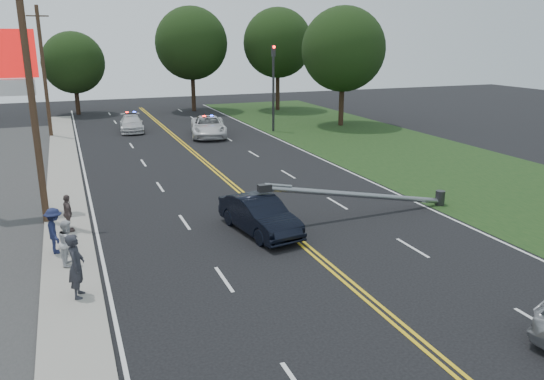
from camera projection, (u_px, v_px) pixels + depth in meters
name	position (u px, v px, depth m)	size (l,w,h in m)	color
ground	(388.00, 316.00, 15.13)	(120.00, 120.00, 0.00)	black
sidewalk	(68.00, 235.00, 21.12)	(1.80, 70.00, 0.12)	gray
grass_verge	(497.00, 183.00, 28.80)	(12.00, 80.00, 0.01)	black
centerline_yellow	(265.00, 212.00, 24.07)	(0.36, 80.00, 0.00)	gold
traffic_signal	(273.00, 81.00, 43.70)	(0.28, 0.41, 7.05)	#2D2D30
fallen_streetlight	(369.00, 195.00, 23.50)	(9.36, 0.44, 1.91)	#2D2D30
utility_pole_mid	(32.00, 104.00, 21.23)	(1.60, 0.28, 10.00)	#382619
utility_pole_far	(44.00, 72.00, 40.91)	(1.60, 0.28, 10.00)	#382619
tree_6	(73.00, 63.00, 53.18)	(6.14, 6.14, 8.27)	black
tree_7	(191.00, 43.00, 55.39)	(7.54, 7.54, 10.82)	black
tree_8	(278.00, 43.00, 56.19)	(7.31, 7.31, 10.74)	black
tree_9	(343.00, 49.00, 46.03)	(7.30, 7.30, 10.31)	black
crashed_sedan	(260.00, 215.00, 21.41)	(1.58, 4.52, 1.49)	black
emergency_a	(208.00, 126.00, 42.36)	(2.65, 5.74, 1.60)	silver
emergency_b	(132.00, 124.00, 44.54)	(1.86, 4.57, 1.33)	silver
bystander_a	(76.00, 266.00, 15.76)	(0.73, 0.48, 2.00)	#2A2A32
bystander_b	(68.00, 242.00, 18.09)	(0.78, 0.60, 1.60)	silver
bystander_c	(55.00, 231.00, 19.05)	(1.09, 0.63, 1.69)	#1B2144
bystander_d	(68.00, 213.00, 21.19)	(0.90, 0.37, 1.53)	#604F4C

